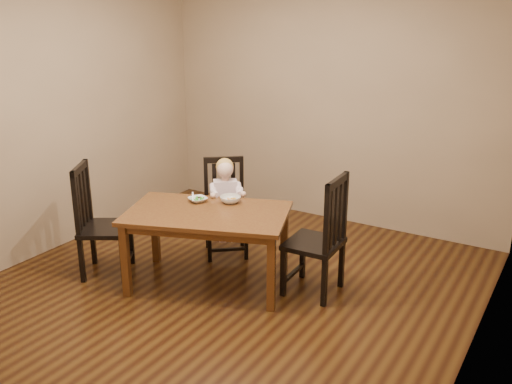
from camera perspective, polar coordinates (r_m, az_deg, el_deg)
The scene contains 9 objects.
room at distance 4.63m, azimuth -2.66°, elevation 5.62°, with size 4.01×4.01×2.71m.
dining_table at distance 4.91m, azimuth -4.89°, elevation -2.81°, with size 1.56×1.23×0.68m.
chair_child at distance 5.60m, azimuth -3.08°, elevation -1.67°, with size 0.56×0.56×0.95m.
chair_left at distance 5.33m, azimuth -15.42°, elevation -2.96°, with size 0.59×0.60×1.03m.
chair_right at distance 4.81m, azimuth 6.40°, elevation -4.62°, with size 0.45×0.47×1.05m.
toddler at distance 5.51m, azimuth -3.06°, elevation -0.55°, with size 0.30×0.37×0.51m, color silver, non-canonical shape.
bowl_peas at distance 5.12m, azimuth -5.84°, elevation -0.75°, with size 0.16×0.16×0.04m, color silver.
bowl_veg at distance 5.07m, azimuth -2.58°, elevation -0.75°, with size 0.18×0.18×0.06m, color silver.
fork at distance 5.10m, azimuth -6.34°, elevation -0.53°, with size 0.09×0.11×0.05m.
Camera 1 is at (2.51, -3.76, 2.38)m, focal length 40.00 mm.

